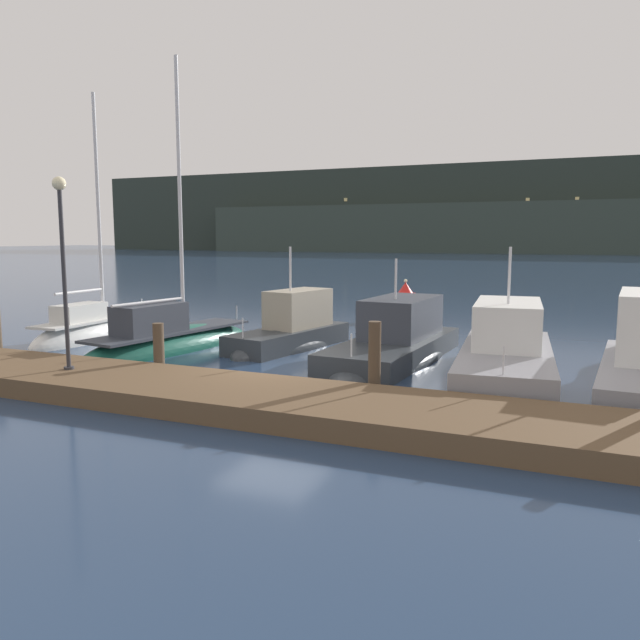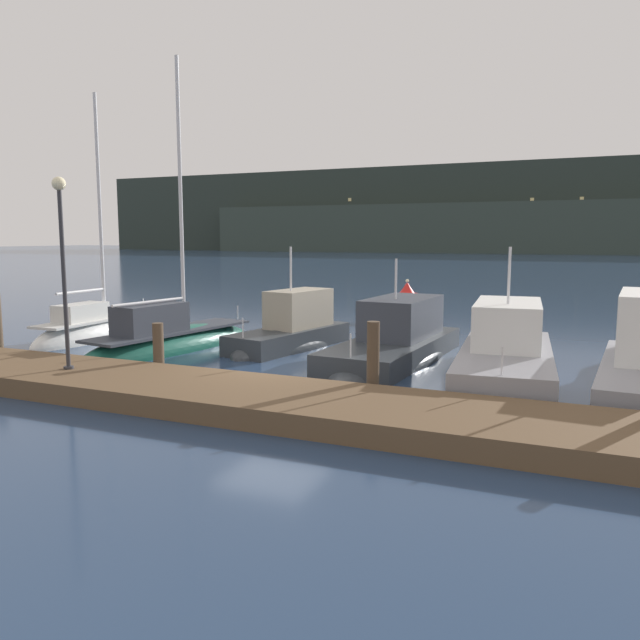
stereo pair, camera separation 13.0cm
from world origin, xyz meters
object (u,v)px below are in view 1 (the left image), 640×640
(sailboat_berth_1, at_px, (94,336))
(dock_lamppost, at_px, (62,244))
(channel_buoy, at_px, (405,304))
(sailboat_berth_2, at_px, (169,345))
(motorboat_berth_5, at_px, (506,365))
(motorboat_berth_4, at_px, (394,350))
(motorboat_berth_3, at_px, (290,339))

(sailboat_berth_1, height_order, dock_lamppost, sailboat_berth_1)
(channel_buoy, bearing_deg, dock_lamppost, -104.44)
(sailboat_berth_2, height_order, dock_lamppost, sailboat_berth_2)
(sailboat_berth_2, bearing_deg, sailboat_berth_1, 168.48)
(channel_buoy, bearing_deg, motorboat_berth_5, -62.02)
(motorboat_berth_5, bearing_deg, motorboat_berth_4, 159.35)
(motorboat_berth_4, height_order, dock_lamppost, dock_lamppost)
(sailboat_berth_2, bearing_deg, motorboat_berth_3, 30.17)
(dock_lamppost, bearing_deg, motorboat_berth_4, 46.10)
(channel_buoy, relative_size, dock_lamppost, 0.39)
(sailboat_berth_2, bearing_deg, dock_lamppost, -80.53)
(sailboat_berth_1, distance_m, dock_lamppost, 8.20)
(motorboat_berth_5, xyz_separation_m, channel_buoy, (-5.54, 10.43, 0.31))
(sailboat_berth_1, distance_m, sailboat_berth_2, 3.91)
(sailboat_berth_2, relative_size, motorboat_berth_5, 1.30)
(motorboat_berth_3, height_order, dock_lamppost, dock_lamppost)
(sailboat_berth_1, bearing_deg, motorboat_berth_3, 9.30)
(sailboat_berth_2, distance_m, motorboat_berth_4, 7.21)
(sailboat_berth_1, xyz_separation_m, motorboat_berth_5, (14.25, -0.64, 0.20))
(sailboat_berth_1, relative_size, channel_buoy, 5.35)
(sailboat_berth_1, relative_size, motorboat_berth_3, 1.67)
(motorboat_berth_3, relative_size, motorboat_berth_4, 0.76)
(channel_buoy, bearing_deg, motorboat_berth_4, -76.52)
(dock_lamppost, bearing_deg, motorboat_berth_3, 70.25)
(sailboat_berth_1, bearing_deg, dock_lamppost, -51.38)
(motorboat_berth_5, bearing_deg, channel_buoy, 117.98)
(sailboat_berth_2, bearing_deg, motorboat_berth_5, 0.77)
(sailboat_berth_1, bearing_deg, sailboat_berth_2, -11.52)
(sailboat_berth_2, distance_m, motorboat_berth_5, 10.42)
(motorboat_berth_3, xyz_separation_m, motorboat_berth_5, (7.05, -1.82, 0.04))
(motorboat_berth_5, xyz_separation_m, dock_lamppost, (-9.57, -5.21, 3.13))
(motorboat_berth_4, relative_size, dock_lamppost, 1.63)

